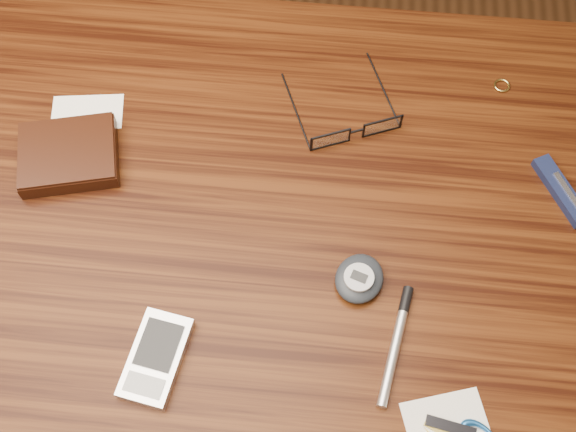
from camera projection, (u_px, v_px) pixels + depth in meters
name	position (u px, v px, depth m)	size (l,w,h in m)	color
ground	(253.00, 375.00, 1.54)	(3.80, 3.80, 0.00)	#472814
desk	(233.00, 251.00, 0.96)	(1.00, 0.70, 0.75)	#391A09
wallet_and_card	(69.00, 154.00, 0.90)	(0.14, 0.17, 0.03)	black
eyeglasses	(354.00, 129.00, 0.91)	(0.16, 0.16, 0.03)	black
gold_ring	(502.00, 85.00, 0.96)	(0.02, 0.02, 0.00)	tan
pda_phone	(156.00, 358.00, 0.78)	(0.07, 0.11, 0.02)	silver
pedometer	(359.00, 278.00, 0.82)	(0.07, 0.08, 0.03)	#1F242B
pocket_knife	(561.00, 191.00, 0.88)	(0.07, 0.10, 0.01)	#12153A
silver_pen	(398.00, 336.00, 0.80)	(0.04, 0.14, 0.01)	silver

